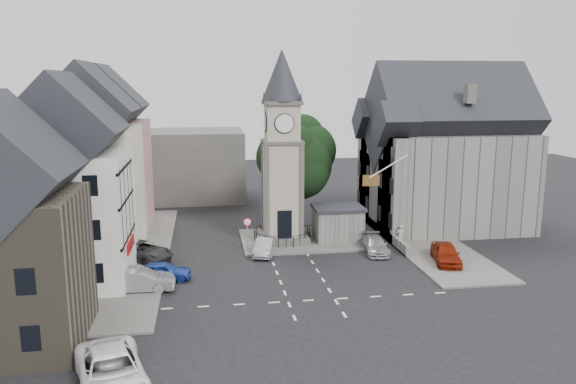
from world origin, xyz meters
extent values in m
plane|color=black|center=(0.00, 0.00, 0.00)|extent=(120.00, 120.00, 0.00)
cube|color=#595651|center=(-12.50, 6.00, 0.07)|extent=(6.00, 30.00, 0.14)
cube|color=#595651|center=(12.00, 8.00, 0.07)|extent=(6.00, 26.00, 0.14)
cube|color=#595651|center=(1.50, 8.00, 0.08)|extent=(10.00, 8.00, 0.16)
cube|color=silver|center=(0.00, -5.50, 0.01)|extent=(20.00, 8.00, 0.01)
cube|color=#4C4944|center=(0.00, 8.00, 0.35)|extent=(4.20, 4.20, 0.70)
torus|color=black|center=(0.00, 8.00, 1.08)|extent=(4.86, 4.86, 0.06)
cube|color=#ADA38C|center=(0.00, 8.00, 4.70)|extent=(3.00, 3.00, 8.00)
cube|color=black|center=(0.00, 6.55, 1.90)|extent=(1.20, 0.25, 2.40)
cube|color=#4C4944|center=(0.00, 8.00, 8.70)|extent=(3.30, 3.30, 0.25)
cube|color=#ADA38C|center=(0.00, 8.00, 10.30)|extent=(2.70, 2.70, 3.20)
cylinder|color=white|center=(0.00, 6.60, 10.30)|extent=(1.50, 0.12, 1.50)
cube|color=#4C4944|center=(0.00, 8.00, 11.90)|extent=(3.10, 3.10, 0.30)
cone|color=black|center=(0.00, 8.00, 14.15)|extent=(3.40, 3.40, 4.20)
cube|color=slate|center=(4.80, 7.50, 1.40)|extent=(4.00, 3.00, 2.80)
cube|color=black|center=(4.80, 7.50, 2.95)|extent=(4.30, 3.30, 0.25)
cylinder|color=black|center=(2.00, 13.00, 2.20)|extent=(0.70, 0.70, 4.40)
cylinder|color=black|center=(-3.20, 5.50, 1.25)|extent=(0.10, 0.10, 2.50)
cone|color=#A50C0C|center=(-3.20, 5.40, 2.50)|extent=(0.70, 0.06, 0.70)
cone|color=white|center=(-3.20, 5.38, 2.50)|extent=(0.54, 0.04, 0.54)
cube|color=tan|center=(-15.50, 16.00, 5.00)|extent=(7.50, 7.00, 10.00)
cube|color=beige|center=(-15.50, 8.00, 5.00)|extent=(7.50, 7.00, 10.00)
cube|color=silver|center=(-15.50, 0.00, 4.50)|extent=(7.50, 7.00, 9.00)
cube|color=#494336|center=(-17.00, -9.00, 4.00)|extent=(8.00, 7.00, 8.00)
cube|color=#4C4944|center=(-12.00, 28.00, 4.00)|extent=(20.00, 10.00, 8.00)
cube|color=slate|center=(16.00, 11.00, 4.50)|extent=(14.00, 10.00, 9.00)
cube|color=slate|center=(9.80, 7.50, 4.50)|extent=(1.60, 4.40, 9.00)
cube|color=slate|center=(9.80, 14.50, 4.50)|extent=(1.60, 4.40, 9.00)
cube|color=slate|center=(9.20, 10.00, 0.45)|extent=(0.40, 16.00, 0.90)
cylinder|color=white|center=(8.00, 4.00, 7.00)|extent=(3.17, 0.10, 1.89)
plane|color=#B21414|center=(6.60, 4.00, 5.90)|extent=(1.40, 0.00, 1.40)
imported|color=#1C399B|center=(-9.58, -0.41, 0.67)|extent=(3.98, 1.66, 1.35)
imported|color=#93959A|center=(-10.99, -2.27, 0.77)|extent=(4.72, 1.70, 1.55)
imported|color=#292A2C|center=(-11.50, 4.52, 0.73)|extent=(5.60, 5.23, 1.46)
imported|color=#9FA3A8|center=(-1.93, 4.50, 0.65)|extent=(2.28, 4.13, 1.29)
imported|color=#A4A9AC|center=(7.00, 3.69, 0.63)|extent=(2.21, 4.51, 1.26)
imported|color=maroon|center=(11.50, 0.24, 0.78)|extent=(2.83, 4.88, 1.56)
imported|color=white|center=(-10.86, -14.45, 0.85)|extent=(4.37, 6.68, 1.71)
imported|color=#AEA190|center=(9.59, 5.06, 0.92)|extent=(0.68, 0.45, 1.85)
camera|label=1|loc=(-6.44, -38.45, 13.63)|focal=35.00mm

